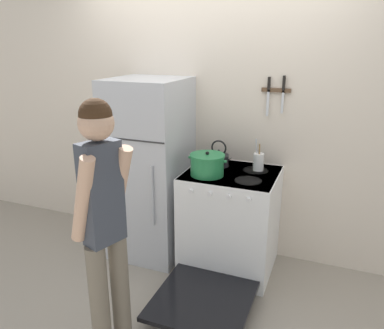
{
  "coord_description": "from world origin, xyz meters",
  "views": [
    {
      "loc": [
        1.07,
        -3.16,
        1.91
      ],
      "look_at": [
        0.01,
        -0.48,
        0.96
      ],
      "focal_mm": 35.0,
      "sensor_mm": 36.0,
      "label": 1
    }
  ],
  "objects_px": {
    "refrigerator": "(150,170)",
    "stove_range": "(229,223)",
    "utensil_jar": "(258,161)",
    "dutch_oven_pot": "(207,165)",
    "tea_kettle": "(219,158)",
    "person": "(104,221)"
  },
  "relations": [
    {
      "from": "refrigerator",
      "to": "stove_range",
      "type": "bearing_deg",
      "value": -3.14
    },
    {
      "from": "stove_range",
      "to": "utensil_jar",
      "type": "height_order",
      "value": "utensil_jar"
    },
    {
      "from": "stove_range",
      "to": "dutch_oven_pot",
      "type": "distance_m",
      "value": 0.57
    },
    {
      "from": "dutch_oven_pot",
      "to": "utensil_jar",
      "type": "height_order",
      "value": "utensil_jar"
    },
    {
      "from": "stove_range",
      "to": "tea_kettle",
      "type": "relative_size",
      "value": 5.97
    },
    {
      "from": "refrigerator",
      "to": "stove_range",
      "type": "relative_size",
      "value": 1.19
    },
    {
      "from": "dutch_oven_pot",
      "to": "person",
      "type": "height_order",
      "value": "person"
    },
    {
      "from": "refrigerator",
      "to": "stove_range",
      "type": "xyz_separation_m",
      "value": [
        0.76,
        -0.04,
        -0.37
      ]
    },
    {
      "from": "stove_range",
      "to": "refrigerator",
      "type": "bearing_deg",
      "value": 176.86
    },
    {
      "from": "stove_range",
      "to": "tea_kettle",
      "type": "bearing_deg",
      "value": 132.62
    },
    {
      "from": "dutch_oven_pot",
      "to": "stove_range",
      "type": "bearing_deg",
      "value": 29.32
    },
    {
      "from": "tea_kettle",
      "to": "person",
      "type": "distance_m",
      "value": 1.37
    },
    {
      "from": "stove_range",
      "to": "person",
      "type": "height_order",
      "value": "person"
    },
    {
      "from": "utensil_jar",
      "to": "person",
      "type": "bearing_deg",
      "value": -114.22
    },
    {
      "from": "stove_range",
      "to": "person",
      "type": "bearing_deg",
      "value": -109.65
    },
    {
      "from": "dutch_oven_pot",
      "to": "tea_kettle",
      "type": "relative_size",
      "value": 1.41
    },
    {
      "from": "tea_kettle",
      "to": "refrigerator",
      "type": "bearing_deg",
      "value": -168.06
    },
    {
      "from": "utensil_jar",
      "to": "stove_range",
      "type": "bearing_deg",
      "value": -136.82
    },
    {
      "from": "stove_range",
      "to": "person",
      "type": "xyz_separation_m",
      "value": [
        -0.42,
        -1.18,
        0.49
      ]
    },
    {
      "from": "refrigerator",
      "to": "person",
      "type": "xyz_separation_m",
      "value": [
        0.34,
        -1.22,
        0.12
      ]
    },
    {
      "from": "tea_kettle",
      "to": "utensil_jar",
      "type": "bearing_deg",
      "value": 1.08
    },
    {
      "from": "dutch_oven_pot",
      "to": "person",
      "type": "relative_size",
      "value": 0.2
    }
  ]
}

